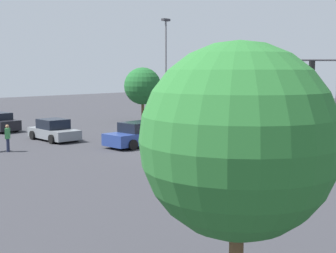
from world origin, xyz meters
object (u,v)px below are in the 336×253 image
object	(u,v)px
car_5	(141,134)
tree_corner_b	(143,86)
traffic_signal_mast	(310,83)
car_6	(250,156)
car_1	(249,134)
street_light_pole_a	(166,63)
fire_hydrant	(181,186)
car_4	(54,131)
tree_corner_a	(238,141)
pedestrian	(8,137)

from	to	relation	value
car_5	tree_corner_b	distance (m)	14.52
traffic_signal_mast	car_6	world-z (taller)	traffic_signal_mast
car_1	car_5	bearing A→B (deg)	134.50
car_5	tree_corner_b	bearing A→B (deg)	-132.63
street_light_pole_a	fire_hydrant	distance (m)	24.83
traffic_signal_mast	car_5	distance (m)	10.84
car_1	street_light_pole_a	distance (m)	13.92
car_4	car_1	bearing A→B (deg)	36.93
traffic_signal_mast	street_light_pole_a	bearing A→B (deg)	-59.27
traffic_signal_mast	car_4	distance (m)	17.19
car_1	tree_corner_a	bearing A→B (deg)	-145.98
car_1	street_light_pole_a	bearing A→B (deg)	68.51
car_6	pedestrian	world-z (taller)	pedestrian
tree_corner_a	fire_hydrant	world-z (taller)	tree_corner_a
traffic_signal_mast	tree_corner_a	bearing A→B (deg)	68.39
car_1	fire_hydrant	world-z (taller)	car_1
car_1	car_4	world-z (taller)	car_1
car_4	pedestrian	distance (m)	4.93
traffic_signal_mast	pedestrian	bearing A→B (deg)	0.28
street_light_pole_a	tree_corner_b	size ratio (longest dim) A/B	1.82
car_1	car_4	bearing A→B (deg)	124.16
car_1	pedestrian	distance (m)	14.83
tree_corner_b	car_6	bearing A→B (deg)	-120.72
pedestrian	car_1	bearing A→B (deg)	6.86
car_1	car_4	xyz separation A→B (m)	(-7.26, 11.10, -0.06)
pedestrian	street_light_pole_a	world-z (taller)	street_light_pole_a
traffic_signal_mast	fire_hydrant	distance (m)	13.78
car_5	tree_corner_b	size ratio (longest dim) A/B	0.95
car_5	tree_corner_a	distance (m)	21.95
fire_hydrant	car_4	bearing A→B (deg)	73.06
car_5	pedestrian	size ratio (longest dim) A/B	2.99
tree_corner_a	tree_corner_b	size ratio (longest dim) A/B	1.04
car_1	tree_corner_b	distance (m)	16.34
car_4	tree_corner_b	size ratio (longest dim) A/B	0.86
fire_hydrant	car_5	bearing A→B (deg)	53.50
car_1	car_5	world-z (taller)	car_1
pedestrian	tree_corner_a	distance (m)	22.21
tree_corner_a	car_1	bearing A→B (deg)	33.06
car_4	car_5	size ratio (longest dim) A/B	0.91
tree_corner_a	pedestrian	bearing A→B (deg)	72.45
car_4	car_6	xyz separation A→B (m)	(0.72, -15.53, 0.06)
car_4	street_light_pole_a	xyz separation A→B (m)	(12.26, 0.99, 4.81)
car_1	fire_hydrant	xyz separation A→B (m)	(-12.20, -5.10, -0.30)
pedestrian	tree_corner_a	xyz separation A→B (m)	(-6.65, -21.02, 2.64)
street_light_pole_a	car_6	bearing A→B (deg)	-124.93
car_1	tree_corner_a	distance (m)	22.12
car_4	tree_corner_b	bearing A→B (deg)	112.30
car_5	street_light_pole_a	xyz separation A→B (m)	(9.74, 7.11, 4.73)
traffic_signal_mast	fire_hydrant	world-z (taller)	traffic_signal_mast
car_6	pedestrian	size ratio (longest dim) A/B	3.00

